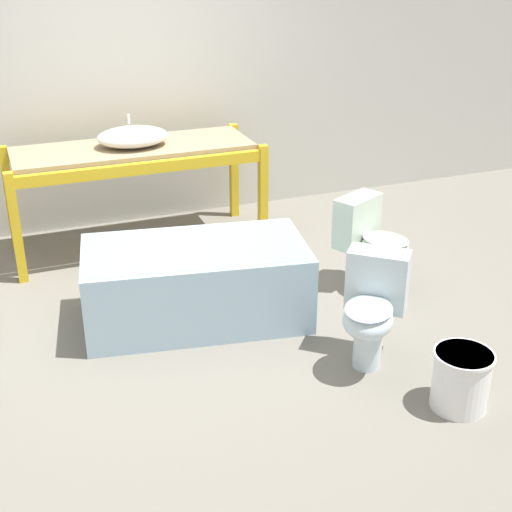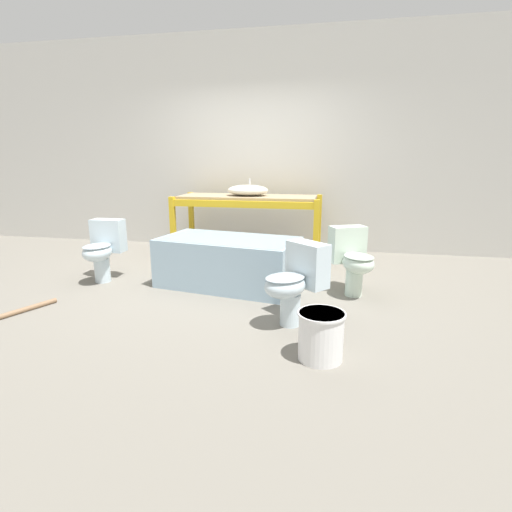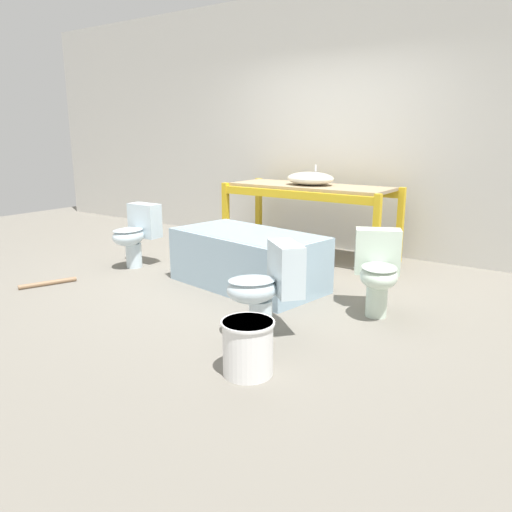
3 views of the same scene
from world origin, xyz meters
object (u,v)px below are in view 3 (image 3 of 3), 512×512
Objects in this scene: bucket_white at (248,346)px; toilet_extra at (378,268)px; bathtub_main at (248,255)px; toilet_far at (268,284)px; toilet_near at (136,232)px; sink_basin at (310,179)px.

toilet_extra is at bearing 80.28° from bucket_white.
bathtub_main is 1.25m from toilet_far.
bucket_white is (0.25, -0.59, -0.21)m from toilet_far.
toilet_near and toilet_far have the same top height.
toilet_extra is at bearing 0.37° from toilet_near.
toilet_near is 1.00× the size of toilet_extra.
toilet_far is (0.84, -0.92, 0.09)m from bathtub_main.
toilet_far is 0.68m from bucket_white.
bathtub_main is 1.87m from bucket_white.
bathtub_main is 2.30× the size of toilet_near.
bathtub_main is at bearing -86.34° from sink_basin.
toilet_extra is (2.81, 0.08, 0.00)m from toilet_near.
bucket_white is (1.09, -1.51, -0.13)m from bathtub_main.
sink_basin is at bearing 112.04° from bucket_white.
toilet_extra reaches higher than bathtub_main.
bathtub_main reaches higher than bucket_white.
sink_basin reaches higher than bathtub_main.
bathtub_main is 1.47m from toilet_near.
sink_basin is 3.22m from bucket_white.
sink_basin is 1.53m from bathtub_main.
bathtub_main is 4.58× the size of bucket_white.
toilet_near is 2.92m from bucket_white.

